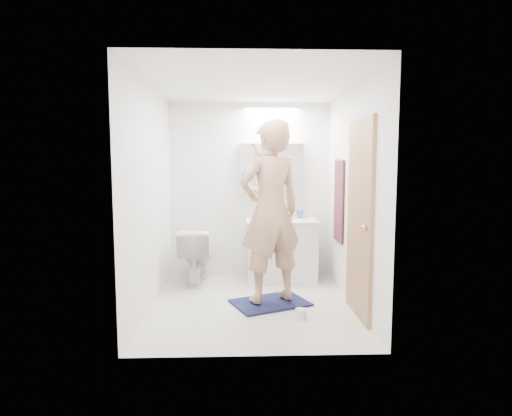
{
  "coord_description": "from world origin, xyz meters",
  "views": [
    {
      "loc": [
        -0.1,
        -4.39,
        1.52
      ],
      "look_at": [
        0.05,
        0.25,
        1.05
      ],
      "focal_mm": 28.54,
      "sensor_mm": 36.0,
      "label": 1
    }
  ],
  "objects_px": {
    "person": "(270,211)",
    "toothbrush_cup": "(300,214)",
    "soap_bottle_a": "(262,210)",
    "vanity_cabinet": "(281,251)",
    "toilet_paper_roll": "(301,314)",
    "medicine_cabinet": "(272,168)",
    "toilet": "(196,256)",
    "soap_bottle_b": "(270,211)"
  },
  "relations": [
    {
      "from": "person",
      "to": "soap_bottle_b",
      "type": "relative_size",
      "value": 10.72
    },
    {
      "from": "toilet_paper_roll",
      "to": "toothbrush_cup",
      "type": "bearing_deg",
      "value": 82.55
    },
    {
      "from": "person",
      "to": "soap_bottle_b",
      "type": "xyz_separation_m",
      "value": [
        0.07,
        1.14,
        -0.13
      ]
    },
    {
      "from": "medicine_cabinet",
      "to": "toilet_paper_roll",
      "type": "bearing_deg",
      "value": -83.8
    },
    {
      "from": "medicine_cabinet",
      "to": "person",
      "type": "distance_m",
      "value": 1.27
    },
    {
      "from": "toilet_paper_roll",
      "to": "soap_bottle_b",
      "type": "bearing_deg",
      "value": 97.49
    },
    {
      "from": "toilet",
      "to": "soap_bottle_b",
      "type": "distance_m",
      "value": 1.16
    },
    {
      "from": "soap_bottle_b",
      "to": "toothbrush_cup",
      "type": "height_order",
      "value": "soap_bottle_b"
    },
    {
      "from": "toilet",
      "to": "person",
      "type": "xyz_separation_m",
      "value": [
        0.91,
        -0.85,
        0.67
      ]
    },
    {
      "from": "person",
      "to": "toothbrush_cup",
      "type": "xyz_separation_m",
      "value": [
        0.48,
        1.12,
        -0.17
      ]
    },
    {
      "from": "toilet",
      "to": "toothbrush_cup",
      "type": "relative_size",
      "value": 6.69
    },
    {
      "from": "vanity_cabinet",
      "to": "toilet",
      "type": "distance_m",
      "value": 1.13
    },
    {
      "from": "toilet_paper_roll",
      "to": "vanity_cabinet",
      "type": "bearing_deg",
      "value": 92.49
    },
    {
      "from": "soap_bottle_a",
      "to": "toothbrush_cup",
      "type": "height_order",
      "value": "soap_bottle_a"
    },
    {
      "from": "vanity_cabinet",
      "to": "person",
      "type": "distance_m",
      "value": 1.18
    },
    {
      "from": "person",
      "to": "toothbrush_cup",
      "type": "bearing_deg",
      "value": -136.46
    },
    {
      "from": "toothbrush_cup",
      "to": "soap_bottle_b",
      "type": "bearing_deg",
      "value": 177.25
    },
    {
      "from": "toilet",
      "to": "toothbrush_cup",
      "type": "xyz_separation_m",
      "value": [
        1.4,
        0.28,
        0.5
      ]
    },
    {
      "from": "soap_bottle_b",
      "to": "soap_bottle_a",
      "type": "bearing_deg",
      "value": -164.19
    },
    {
      "from": "toilet_paper_roll",
      "to": "person",
      "type": "bearing_deg",
      "value": 121.32
    },
    {
      "from": "medicine_cabinet",
      "to": "toilet_paper_roll",
      "type": "height_order",
      "value": "medicine_cabinet"
    },
    {
      "from": "vanity_cabinet",
      "to": "soap_bottle_b",
      "type": "xyz_separation_m",
      "value": [
        -0.15,
        0.18,
        0.52
      ]
    },
    {
      "from": "vanity_cabinet",
      "to": "soap_bottle_a",
      "type": "relative_size",
      "value": 3.84
    },
    {
      "from": "person",
      "to": "toilet_paper_roll",
      "type": "relative_size",
      "value": 17.99
    },
    {
      "from": "soap_bottle_a",
      "to": "toothbrush_cup",
      "type": "xyz_separation_m",
      "value": [
        0.52,
        0.01,
        -0.07
      ]
    },
    {
      "from": "toilet",
      "to": "soap_bottle_a",
      "type": "xyz_separation_m",
      "value": [
        0.87,
        0.27,
        0.57
      ]
    },
    {
      "from": "toilet",
      "to": "soap_bottle_b",
      "type": "height_order",
      "value": "soap_bottle_b"
    },
    {
      "from": "vanity_cabinet",
      "to": "toilet_paper_roll",
      "type": "bearing_deg",
      "value": -87.51
    },
    {
      "from": "toilet",
      "to": "vanity_cabinet",
      "type": "bearing_deg",
      "value": -173.23
    },
    {
      "from": "medicine_cabinet",
      "to": "toothbrush_cup",
      "type": "bearing_deg",
      "value": -7.43
    },
    {
      "from": "vanity_cabinet",
      "to": "person",
      "type": "xyz_separation_m",
      "value": [
        -0.22,
        -0.96,
        0.65
      ]
    },
    {
      "from": "soap_bottle_a",
      "to": "toothbrush_cup",
      "type": "distance_m",
      "value": 0.53
    },
    {
      "from": "toothbrush_cup",
      "to": "toilet_paper_roll",
      "type": "xyz_separation_m",
      "value": [
        -0.21,
        -1.58,
        -0.82
      ]
    },
    {
      "from": "vanity_cabinet",
      "to": "toilet_paper_roll",
      "type": "height_order",
      "value": "vanity_cabinet"
    },
    {
      "from": "soap_bottle_a",
      "to": "toothbrush_cup",
      "type": "bearing_deg",
      "value": 1.1
    },
    {
      "from": "toilet",
      "to": "person",
      "type": "distance_m",
      "value": 1.42
    },
    {
      "from": "person",
      "to": "toothbrush_cup",
      "type": "relative_size",
      "value": 18.1
    },
    {
      "from": "soap_bottle_a",
      "to": "toothbrush_cup",
      "type": "relative_size",
      "value": 2.14
    },
    {
      "from": "toilet",
      "to": "soap_bottle_b",
      "type": "xyz_separation_m",
      "value": [
        0.98,
        0.3,
        0.55
      ]
    },
    {
      "from": "soap_bottle_a",
      "to": "toilet_paper_roll",
      "type": "bearing_deg",
      "value": -78.61
    },
    {
      "from": "vanity_cabinet",
      "to": "toilet_paper_roll",
      "type": "relative_size",
      "value": 8.18
    },
    {
      "from": "medicine_cabinet",
      "to": "soap_bottle_a",
      "type": "relative_size",
      "value": 3.76
    }
  ]
}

